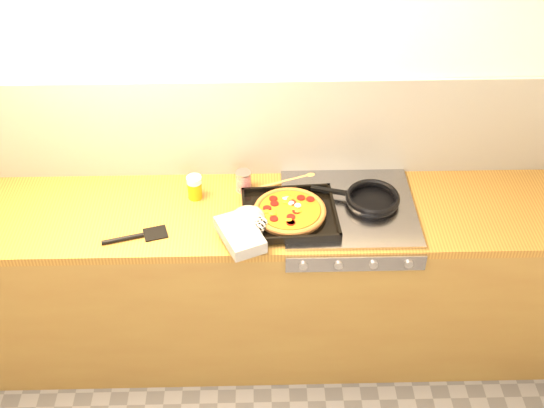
{
  "coord_description": "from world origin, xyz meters",
  "views": [
    {
      "loc": [
        0.04,
        -1.29,
        2.87
      ],
      "look_at": [
        0.1,
        1.08,
        0.95
      ],
      "focal_mm": 45.0,
      "sensor_mm": 36.0,
      "label": 1
    }
  ],
  "objects_px": {
    "tomato_can": "(243,181)",
    "juice_glass": "(195,187)",
    "frying_pan": "(371,199)",
    "pizza_on_tray": "(276,217)"
  },
  "relations": [
    {
      "from": "pizza_on_tray",
      "to": "frying_pan",
      "type": "distance_m",
      "value": 0.46
    },
    {
      "from": "juice_glass",
      "to": "pizza_on_tray",
      "type": "bearing_deg",
      "value": -29.0
    },
    {
      "from": "tomato_can",
      "to": "juice_glass",
      "type": "bearing_deg",
      "value": -167.28
    },
    {
      "from": "tomato_can",
      "to": "pizza_on_tray",
      "type": "bearing_deg",
      "value": -60.46
    },
    {
      "from": "frying_pan",
      "to": "juice_glass",
      "type": "xyz_separation_m",
      "value": [
        -0.81,
        0.08,
        0.02
      ]
    },
    {
      "from": "frying_pan",
      "to": "juice_glass",
      "type": "distance_m",
      "value": 0.81
    },
    {
      "from": "frying_pan",
      "to": "tomato_can",
      "type": "height_order",
      "value": "tomato_can"
    },
    {
      "from": "pizza_on_tray",
      "to": "frying_pan",
      "type": "xyz_separation_m",
      "value": [
        0.44,
        0.13,
        -0.01
      ]
    },
    {
      "from": "tomato_can",
      "to": "juice_glass",
      "type": "distance_m",
      "value": 0.23
    },
    {
      "from": "frying_pan",
      "to": "tomato_can",
      "type": "bearing_deg",
      "value": 167.55
    }
  ]
}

